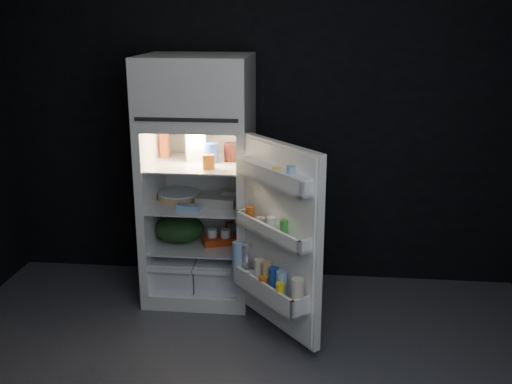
# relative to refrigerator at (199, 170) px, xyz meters

# --- Properties ---
(wall_back) EXTENTS (4.00, 0.00, 2.70)m
(wall_back) POSITION_rel_refrigerator_xyz_m (0.41, 0.38, 0.39)
(wall_back) COLOR black
(wall_back) RESTS_ON ground
(wall_front) EXTENTS (4.00, 0.00, 2.70)m
(wall_front) POSITION_rel_refrigerator_xyz_m (0.41, -3.02, 0.39)
(wall_front) COLOR black
(wall_front) RESTS_ON ground
(refrigerator) EXTENTS (0.76, 0.71, 1.78)m
(refrigerator) POSITION_rel_refrigerator_xyz_m (0.00, 0.00, 0.00)
(refrigerator) COLOR white
(refrigerator) RESTS_ON ground
(fridge_door) EXTENTS (0.61, 0.67, 1.22)m
(fridge_door) POSITION_rel_refrigerator_xyz_m (0.62, -0.66, -0.28)
(fridge_door) COLOR white
(fridge_door) RESTS_ON ground
(milk_jug) EXTENTS (0.17, 0.17, 0.24)m
(milk_jug) POSITION_rel_refrigerator_xyz_m (-0.03, 0.02, 0.19)
(milk_jug) COLOR white
(milk_jug) RESTS_ON refrigerator
(mayo_jar) EXTENTS (0.10, 0.10, 0.14)m
(mayo_jar) POSITION_rel_refrigerator_xyz_m (0.10, -0.03, 0.14)
(mayo_jar) COLOR #1B3D95
(mayo_jar) RESTS_ON refrigerator
(jam_jar) EXTENTS (0.12, 0.12, 0.13)m
(jam_jar) POSITION_rel_refrigerator_xyz_m (0.23, 0.02, 0.14)
(jam_jar) COLOR black
(jam_jar) RESTS_ON refrigerator
(amber_bottle) EXTENTS (0.10, 0.10, 0.22)m
(amber_bottle) POSITION_rel_refrigerator_xyz_m (-0.27, 0.09, 0.18)
(amber_bottle) COLOR #C04D1E
(amber_bottle) RESTS_ON refrigerator
(small_carton) EXTENTS (0.09, 0.08, 0.10)m
(small_carton) POSITION_rel_refrigerator_xyz_m (0.11, -0.22, 0.12)
(small_carton) COLOR #C25E16
(small_carton) RESTS_ON refrigerator
(egg_carton) EXTENTS (0.29, 0.14, 0.07)m
(egg_carton) POSITION_rel_refrigerator_xyz_m (0.14, -0.14, -0.19)
(egg_carton) COLOR gray
(egg_carton) RESTS_ON refrigerator
(pie) EXTENTS (0.42, 0.42, 0.04)m
(pie) POSITION_rel_refrigerator_xyz_m (-0.16, 0.03, -0.21)
(pie) COLOR tan
(pie) RESTS_ON refrigerator
(flat_package) EXTENTS (0.18, 0.11, 0.04)m
(flat_package) POSITION_rel_refrigerator_xyz_m (-0.03, -0.24, -0.21)
(flat_package) COLOR #80A5C7
(flat_package) RESTS_ON refrigerator
(wrapped_pkg) EXTENTS (0.12, 0.10, 0.05)m
(wrapped_pkg) POSITION_rel_refrigerator_xyz_m (0.21, 0.10, -0.20)
(wrapped_pkg) COLOR beige
(wrapped_pkg) RESTS_ON refrigerator
(produce_bag) EXTENTS (0.45, 0.42, 0.20)m
(produce_bag) POSITION_rel_refrigerator_xyz_m (-0.15, -0.07, -0.43)
(produce_bag) COLOR #193815
(produce_bag) RESTS_ON refrigerator
(yogurt_tray) EXTENTS (0.29, 0.23, 0.05)m
(yogurt_tray) POSITION_rel_refrigerator_xyz_m (0.16, -0.09, -0.50)
(yogurt_tray) COLOR #AC340E
(yogurt_tray) RESTS_ON refrigerator
(small_can_red) EXTENTS (0.07, 0.07, 0.09)m
(small_can_red) POSITION_rel_refrigerator_xyz_m (0.20, 0.12, -0.48)
(small_can_red) COLOR #AC340E
(small_can_red) RESTS_ON refrigerator
(small_can_silver) EXTENTS (0.08, 0.08, 0.09)m
(small_can_silver) POSITION_rel_refrigerator_xyz_m (0.23, 0.09, -0.48)
(small_can_silver) COLOR silver
(small_can_silver) RESTS_ON refrigerator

